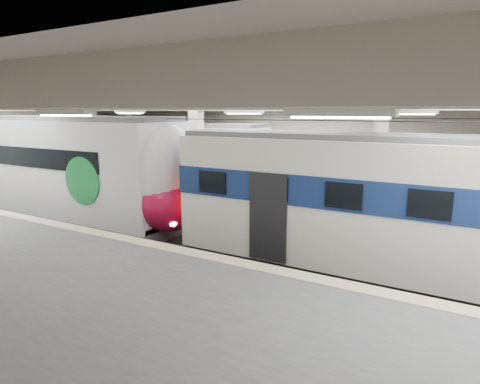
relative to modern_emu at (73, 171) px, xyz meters
The scene contains 4 objects.
station_hall 7.91m from the modern_emu, 12.77° to the right, with size 36.00×24.00×5.75m.
modern_emu is the anchor object (origin of this frame).
older_rer 13.61m from the modern_emu, ahead, with size 13.13×2.90×4.34m.
far_train 5.51m from the modern_emu, 93.54° to the left, with size 13.74×3.42×4.36m.
Camera 1 is at (7.66, -11.82, 4.97)m, focal length 30.00 mm.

